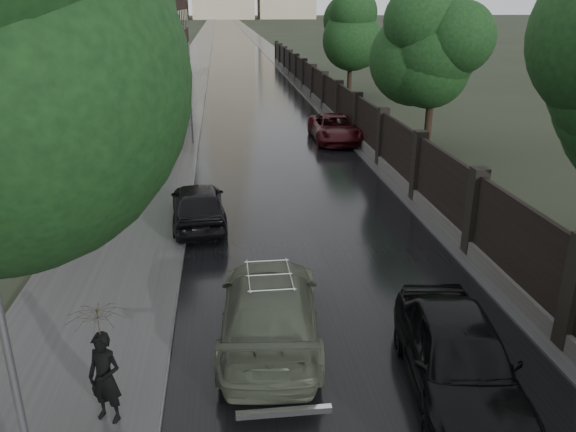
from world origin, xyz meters
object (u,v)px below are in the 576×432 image
(hatchback_left, at_px, (198,204))
(car_right_far, at_px, (334,128))
(volga_sedan, at_px, (270,308))
(pedestrian_umbrella, at_px, (99,331))
(car_right_near, at_px, (458,357))
(lamp_post, at_px, (14,379))
(tree_right_b, at_px, (435,52))
(tree_right_c, at_px, (351,33))
(traffic_light, at_px, (190,100))
(tree_left_far, at_px, (126,38))

(hatchback_left, relative_size, car_right_far, 0.85)
(hatchback_left, bearing_deg, volga_sedan, 100.08)
(volga_sedan, relative_size, pedestrian_umbrella, 1.97)
(hatchback_left, relative_size, car_right_near, 0.92)
(volga_sedan, height_order, car_right_near, car_right_near)
(lamp_post, bearing_deg, volga_sedan, 52.27)
(hatchback_left, xyz_separation_m, car_right_near, (5.20, -9.52, 0.07))
(hatchback_left, bearing_deg, lamp_post, 77.48)
(tree_right_b, distance_m, pedestrian_umbrella, 22.30)
(lamp_post, bearing_deg, tree_right_c, 71.48)
(hatchback_left, bearing_deg, tree_right_c, -116.54)
(tree_right_b, height_order, volga_sedan, tree_right_b)
(tree_right_c, relative_size, car_right_far, 1.36)
(car_right_near, bearing_deg, tree_right_b, 79.50)
(traffic_light, xyz_separation_m, volga_sedan, (2.50, -18.84, -1.63))
(lamp_post, height_order, traffic_light, lamp_post)
(tree_right_c, bearing_deg, car_right_far, -105.45)
(tree_left_far, relative_size, pedestrian_umbrella, 2.74)
(lamp_post, distance_m, pedestrian_umbrella, 2.37)
(lamp_post, distance_m, car_right_near, 7.62)
(car_right_far, bearing_deg, pedestrian_umbrella, -110.53)
(tree_right_b, distance_m, traffic_light, 12.44)
(volga_sedan, distance_m, pedestrian_umbrella, 4.11)
(tree_right_c, xyz_separation_m, hatchback_left, (-11.10, -26.62, -4.20))
(tree_right_b, height_order, traffic_light, tree_right_b)
(tree_right_c, relative_size, hatchback_left, 1.60)
(tree_right_c, relative_size, car_right_near, 1.47)
(tree_right_c, height_order, hatchback_left, tree_right_c)
(volga_sedan, bearing_deg, traffic_light, -77.42)
(tree_left_far, xyz_separation_m, volga_sedan, (6.20, -23.85, -4.47))
(tree_right_c, xyz_separation_m, volga_sedan, (-9.30, -33.85, -4.18))
(volga_sedan, relative_size, car_right_near, 1.11)
(car_right_near, bearing_deg, pedestrian_umbrella, -171.02)
(tree_right_c, distance_m, car_right_near, 36.85)
(traffic_light, xyz_separation_m, car_right_near, (5.90, -21.14, -1.58))
(hatchback_left, relative_size, pedestrian_umbrella, 1.62)
(tree_left_far, bearing_deg, tree_right_c, 32.83)
(tree_right_b, xyz_separation_m, tree_right_c, (0.00, 18.00, 0.00))
(tree_left_far, distance_m, pedestrian_umbrella, 26.70)
(tree_right_c, relative_size, pedestrian_umbrella, 2.60)
(tree_left_far, xyz_separation_m, car_right_near, (9.60, -26.14, -4.43))
(lamp_post, xyz_separation_m, volga_sedan, (3.60, 4.65, -1.90))
(tree_right_b, xyz_separation_m, hatchback_left, (-11.10, -8.62, -4.20))
(hatchback_left, height_order, car_right_far, hatchback_left)
(tree_left_far, xyz_separation_m, hatchback_left, (4.40, -16.62, -4.50))
(pedestrian_umbrella, bearing_deg, traffic_light, 112.89)
(tree_right_b, relative_size, car_right_near, 1.47)
(car_right_near, bearing_deg, tree_right_c, 88.24)
(car_right_far, bearing_deg, tree_right_c, 75.08)
(tree_right_b, height_order, car_right_far, tree_right_b)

